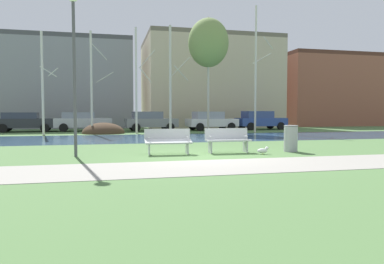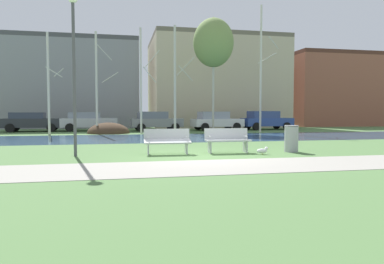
# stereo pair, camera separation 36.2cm
# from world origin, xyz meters

# --- Properties ---
(ground_plane) EXTENTS (120.00, 120.00, 0.00)m
(ground_plane) POSITION_xyz_m (0.00, 10.00, 0.00)
(ground_plane) COLOR #4C703D
(paved_path_strip) EXTENTS (60.00, 2.56, 0.01)m
(paved_path_strip) POSITION_xyz_m (0.00, -2.14, 0.01)
(paved_path_strip) COLOR gray
(paved_path_strip) RESTS_ON ground
(river_band) EXTENTS (80.00, 6.85, 0.01)m
(river_band) POSITION_xyz_m (0.00, 8.80, 0.00)
(river_band) COLOR #33516B
(river_band) RESTS_ON ground
(soil_mound) EXTENTS (2.91, 2.73, 1.51)m
(soil_mound) POSITION_xyz_m (-3.47, 13.97, 0.00)
(soil_mound) COLOR #423021
(soil_mound) RESTS_ON ground
(bench_left) EXTENTS (1.62, 0.62, 0.87)m
(bench_left) POSITION_xyz_m (-1.08, 0.93, 0.47)
(bench_left) COLOR #B2B5B7
(bench_left) RESTS_ON ground
(bench_right) EXTENTS (1.62, 0.62, 0.87)m
(bench_right) POSITION_xyz_m (1.08, 0.93, 0.47)
(bench_right) COLOR #B2B5B7
(bench_right) RESTS_ON ground
(trash_bin) EXTENTS (0.52, 0.52, 0.97)m
(trash_bin) POSITION_xyz_m (3.45, 0.72, 0.50)
(trash_bin) COLOR #999B9E
(trash_bin) RESTS_ON ground
(seagull) EXTENTS (0.45, 0.17, 0.26)m
(seagull) POSITION_xyz_m (2.11, 0.18, 0.13)
(seagull) COLOR white
(seagull) RESTS_ON ground
(streetlamp) EXTENTS (0.32, 0.32, 5.27)m
(streetlamp) POSITION_xyz_m (-4.11, 0.95, 3.52)
(streetlamp) COLOR #4C4C51
(streetlamp) RESTS_ON ground
(birch_far_left) EXTENTS (1.08, 1.90, 6.66)m
(birch_far_left) POSITION_xyz_m (-7.20, 13.34, 3.37)
(birch_far_left) COLOR beige
(birch_far_left) RESTS_ON ground
(birch_left) EXTENTS (1.53, 2.49, 6.85)m
(birch_left) POSITION_xyz_m (-4.15, 13.42, 3.49)
(birch_left) COLOR beige
(birch_left) RESTS_ON ground
(birch_center_left) EXTENTS (1.37, 2.31, 7.19)m
(birch_center_left) POSITION_xyz_m (-1.22, 13.20, 3.66)
(birch_center_left) COLOR beige
(birch_center_left) RESTS_ON ground
(birch_center) EXTENTS (1.45, 2.58, 7.44)m
(birch_center) POSITION_xyz_m (1.13, 13.11, 3.76)
(birch_center) COLOR beige
(birch_center) RESTS_ON ground
(birch_center_right) EXTENTS (3.00, 3.00, 8.50)m
(birch_center_right) POSITION_xyz_m (4.17, 14.40, 6.61)
(birch_center_right) COLOR #BCB7A8
(birch_center_right) RESTS_ON ground
(birch_right) EXTENTS (1.43, 2.48, 9.20)m
(birch_right) POSITION_xyz_m (7.44, 13.13, 4.66)
(birch_right) COLOR beige
(birch_right) RESTS_ON ground
(parked_van_nearest_dark) EXTENTS (4.36, 2.37, 1.45)m
(parked_van_nearest_dark) POSITION_xyz_m (-9.25, 17.45, 0.78)
(parked_van_nearest_dark) COLOR #282B30
(parked_van_nearest_dark) RESTS_ON ground
(parked_sedan_second_silver) EXTENTS (4.36, 2.26, 1.47)m
(parked_sedan_second_silver) POSITION_xyz_m (-5.14, 17.53, 0.78)
(parked_sedan_second_silver) COLOR #B2B5BC
(parked_sedan_second_silver) RESTS_ON ground
(parked_hatch_third_grey) EXTENTS (4.14, 2.23, 1.52)m
(parked_hatch_third_grey) POSITION_xyz_m (0.06, 16.67, 0.80)
(parked_hatch_third_grey) COLOR slate
(parked_hatch_third_grey) RESTS_ON ground
(parked_wagon_fourth_white) EXTENTS (4.17, 2.33, 1.52)m
(parked_wagon_fourth_white) POSITION_xyz_m (4.98, 16.53, 0.79)
(parked_wagon_fourth_white) COLOR silver
(parked_wagon_fourth_white) RESTS_ON ground
(parked_suv_fifth_blue) EXTENTS (4.34, 2.18, 1.57)m
(parked_suv_fifth_blue) POSITION_xyz_m (9.40, 16.72, 0.81)
(parked_suv_fifth_blue) COLOR #2D4793
(parked_suv_fifth_blue) RESTS_ON ground
(building_grey_warehouse) EXTENTS (14.81, 7.07, 8.45)m
(building_grey_warehouse) POSITION_xyz_m (-8.31, 25.19, 4.23)
(building_grey_warehouse) COLOR gray
(building_grey_warehouse) RESTS_ON ground
(building_beige_block) EXTENTS (13.05, 9.77, 8.98)m
(building_beige_block) POSITION_xyz_m (7.03, 24.72, 4.49)
(building_beige_block) COLOR #BCAD8E
(building_beige_block) RESTS_ON ground
(building_brick_low) EXTENTS (13.58, 7.42, 7.84)m
(building_brick_low) POSITION_xyz_m (22.09, 24.61, 3.92)
(building_brick_low) COLOR brown
(building_brick_low) RESTS_ON ground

